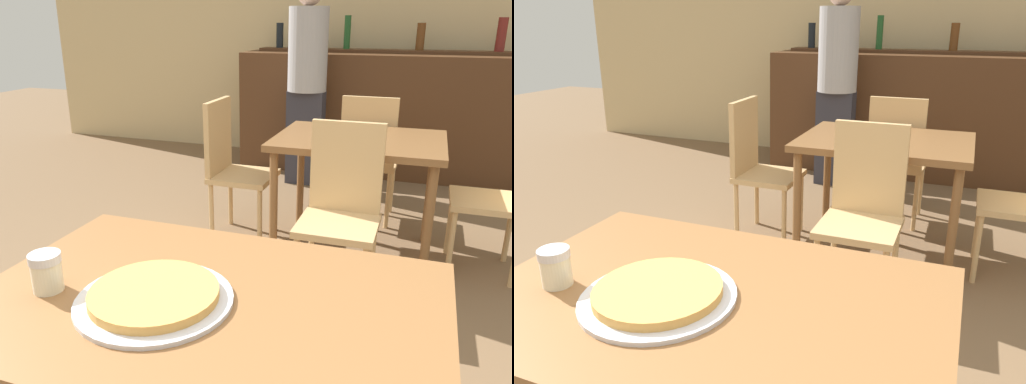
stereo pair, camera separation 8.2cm
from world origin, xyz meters
The scene contains 12 objects.
wall_back centered at (0.00, 4.41, 1.40)m, with size 8.00×0.05×2.80m.
dining_table_near centered at (0.00, 0.00, 0.68)m, with size 1.19×0.82×0.76m.
dining_table_far centered at (0.10, 2.00, 0.67)m, with size 1.00×0.78×0.76m.
bar_counter centered at (0.00, 3.91, 0.57)m, with size 2.60×0.56×1.13m.
bar_back_shelf centered at (0.04, 4.05, 1.19)m, with size 2.39×0.24×0.34m.
chair_far_side_front centered at (0.10, 1.44, 0.53)m, with size 0.40×0.40×0.94m.
chair_far_side_back centered at (0.10, 2.55, 0.53)m, with size 0.40×0.40×0.94m.
chair_far_side_left centered at (-0.73, 2.00, 0.53)m, with size 0.40×0.40×0.94m.
chair_far_side_right centered at (0.94, 2.00, 0.53)m, with size 0.40×0.40×0.94m.
pizza_tray centered at (-0.12, -0.06, 0.78)m, with size 0.40×0.40×0.04m.
cheese_shaker centered at (-0.41, -0.09, 0.82)m, with size 0.08×0.08×0.10m.
person_standing centered at (-0.55, 3.33, 0.96)m, with size 0.34×0.34×1.76m.
Camera 1 is at (0.48, -1.00, 1.43)m, focal length 35.00 mm.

